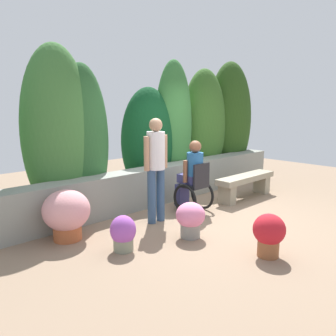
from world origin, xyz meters
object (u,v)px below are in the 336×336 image
at_px(person_in_wheelchair, 193,179).
at_px(flower_pot_purple_near, 67,213).
at_px(flower_pot_terracotta_by_wall, 190,218).
at_px(flower_pot_small_foreground, 123,233).
at_px(person_standing_companion, 156,163).
at_px(stone_bench, 246,183).
at_px(flower_pot_red_accent, 269,233).

height_order(person_in_wheelchair, flower_pot_purple_near, person_in_wheelchair).
xyz_separation_m(flower_pot_terracotta_by_wall, flower_pot_small_foreground, (-1.01, 0.30, -0.05)).
relative_size(person_standing_companion, flower_pot_purple_near, 2.33).
height_order(person_in_wheelchair, flower_pot_terracotta_by_wall, person_in_wheelchair).
distance_m(person_in_wheelchair, person_standing_companion, 0.96).
bearing_deg(person_standing_companion, stone_bench, 2.32).
xyz_separation_m(stone_bench, person_standing_companion, (-2.36, 0.20, 0.67)).
xyz_separation_m(stone_bench, flower_pot_terracotta_by_wall, (-2.45, -0.67, -0.04)).
xyz_separation_m(stone_bench, flower_pot_red_accent, (-2.19, -1.82, -0.02)).
height_order(stone_bench, person_standing_companion, person_standing_companion).
bearing_deg(person_standing_companion, flower_pot_red_accent, -78.15).
distance_m(flower_pot_red_accent, flower_pot_small_foreground, 1.93).
distance_m(flower_pot_purple_near, flower_pot_small_foreground, 0.97).
relative_size(stone_bench, flower_pot_purple_near, 2.18).
bearing_deg(flower_pot_red_accent, flower_pot_terracotta_by_wall, 102.60).
bearing_deg(flower_pot_purple_near, person_standing_companion, -12.27).
bearing_deg(flower_pot_small_foreground, flower_pot_purple_near, 112.37).
height_order(stone_bench, person_in_wheelchair, person_in_wheelchair).
height_order(flower_pot_purple_near, flower_pot_terracotta_by_wall, flower_pot_purple_near).
bearing_deg(stone_bench, person_in_wheelchair, 170.04).
xyz_separation_m(person_in_wheelchair, flower_pot_purple_near, (-2.34, 0.35, -0.22)).
relative_size(flower_pot_purple_near, flower_pot_small_foreground, 1.52).
bearing_deg(flower_pot_red_accent, person_standing_companion, 94.67).
xyz_separation_m(stone_bench, person_in_wheelchair, (-1.49, 0.17, 0.28)).
relative_size(flower_pot_terracotta_by_wall, flower_pot_small_foreground, 1.08).
bearing_deg(flower_pot_purple_near, stone_bench, -7.73).
distance_m(stone_bench, flower_pot_purple_near, 3.86).
height_order(stone_bench, flower_pot_purple_near, flower_pot_purple_near).
height_order(person_in_wheelchair, person_standing_companion, person_standing_companion).
relative_size(person_in_wheelchair, person_standing_companion, 0.76).
bearing_deg(flower_pot_terracotta_by_wall, flower_pot_purple_near, 139.13).
distance_m(stone_bench, person_standing_companion, 2.46).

